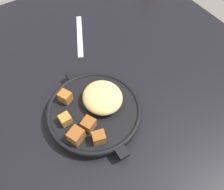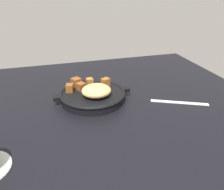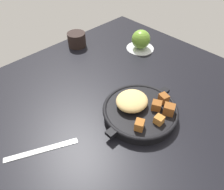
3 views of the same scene
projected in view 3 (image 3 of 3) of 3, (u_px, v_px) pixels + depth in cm
name	position (u px, v px, depth cm)	size (l,w,h in cm)	color
ground_plane	(116.00, 116.00, 70.04)	(108.65, 98.76, 2.40)	black
cast_iron_skillet	(140.00, 110.00, 66.87)	(27.25, 22.94, 6.88)	black
saucer_plate	(140.00, 48.00, 97.32)	(12.11, 12.11, 0.60)	#B7BABF
red_apple	(141.00, 39.00, 94.39)	(8.01, 8.01, 8.01)	olive
butter_knife	(42.00, 150.00, 59.16)	(19.57, 1.60, 0.36)	silver
coffee_mug_dark	(77.00, 40.00, 97.34)	(7.95, 7.95, 6.08)	black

